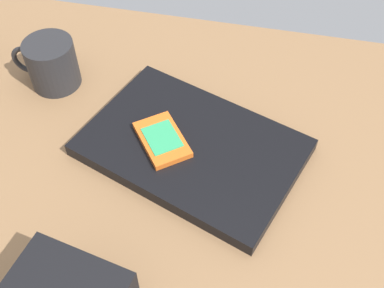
# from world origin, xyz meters

# --- Properties ---
(desk_surface) EXTENTS (1.20, 0.80, 0.03)m
(desk_surface) POSITION_xyz_m (0.00, 0.00, 0.01)
(desk_surface) COLOR olive
(desk_surface) RESTS_ON ground
(laptop_closed) EXTENTS (0.39, 0.32, 0.02)m
(laptop_closed) POSITION_xyz_m (0.03, -0.05, 0.04)
(laptop_closed) COLOR black
(laptop_closed) RESTS_ON desk_surface
(cell_phone_on_laptop) EXTENTS (0.11, 0.11, 0.01)m
(cell_phone_on_laptop) POSITION_xyz_m (0.07, -0.05, 0.06)
(cell_phone_on_laptop) COLOR orange
(cell_phone_on_laptop) RESTS_ON laptop_closed
(coffee_mug) EXTENTS (0.12, 0.09, 0.09)m
(coffee_mug) POSITION_xyz_m (0.30, -0.16, 0.07)
(coffee_mug) COLOR #262628
(coffee_mug) RESTS_ON desk_surface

